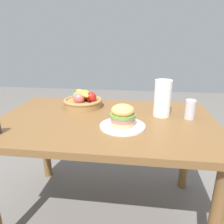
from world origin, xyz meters
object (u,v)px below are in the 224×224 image
at_px(paper_towel_roll, 162,98).
at_px(plate, 122,126).
at_px(sandwich, 123,115).
at_px(soda_can, 190,109).
at_px(fruit_basket, 83,101).

bearing_deg(paper_towel_roll, plate, -136.52).
bearing_deg(paper_towel_roll, sandwich, -136.52).
relative_size(sandwich, soda_can, 1.17).
distance_m(sandwich, soda_can, 0.46).
height_order(plate, sandwich, sandwich).
height_order(soda_can, paper_towel_roll, paper_towel_roll).
distance_m(soda_can, fruit_basket, 0.76).
bearing_deg(plate, soda_can, 24.98).
relative_size(sandwich, fruit_basket, 0.51).
bearing_deg(soda_can, plate, -155.02).
relative_size(soda_can, paper_towel_roll, 0.53).
distance_m(fruit_basket, paper_towel_roll, 0.59).
distance_m(sandwich, fruit_basket, 0.48).
xyz_separation_m(sandwich, fruit_basket, (-0.33, 0.35, -0.03)).
bearing_deg(soda_can, paper_towel_roll, 168.24).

